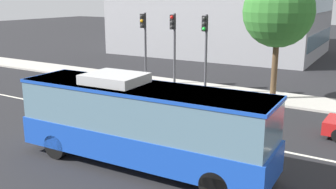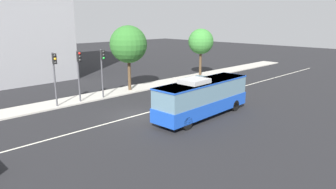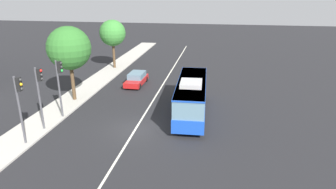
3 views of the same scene
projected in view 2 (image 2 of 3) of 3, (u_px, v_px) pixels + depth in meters
name	position (u px, v px, depth m)	size (l,w,h in m)	color
ground_plane	(136.00, 116.00, 26.17)	(160.00, 160.00, 0.00)	black
sidewalk_kerb	(88.00, 98.00, 31.89)	(80.00, 3.10, 0.14)	#B2ADA3
lane_centre_line	(136.00, 115.00, 26.17)	(76.00, 0.16, 0.01)	silver
transit_bus	(203.00, 96.00, 25.48)	(10.09, 2.89, 3.46)	#1947B7
sedan_red	(196.00, 83.00, 35.99)	(4.54, 1.90, 1.46)	#B21919
traffic_light_near_corner	(79.00, 68.00, 29.33)	(0.34, 0.62, 5.20)	#47474C
traffic_light_mid_block	(55.00, 70.00, 27.70)	(0.33, 0.62, 5.20)	#47474C
traffic_light_far_corner	(102.00, 65.00, 30.83)	(0.33, 0.62, 5.20)	#47474C
street_tree_kerbside_left	(201.00, 42.00, 43.31)	(3.62, 3.62, 6.89)	#4C3823
street_tree_kerbside_centre	(128.00, 44.00, 34.00)	(4.22, 4.22, 7.52)	#4C3823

